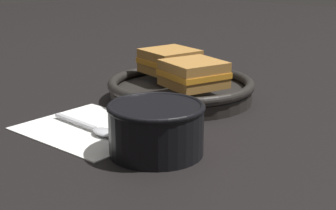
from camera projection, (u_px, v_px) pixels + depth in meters
ground_plane at (154, 132)px, 0.81m from camera, size 4.00×4.00×0.00m
napkin at (93, 128)px, 0.82m from camera, size 0.22×0.18×0.00m
soup_bowl at (156, 126)px, 0.71m from camera, size 0.14×0.14×0.07m
spoon at (96, 129)px, 0.80m from camera, size 0.15×0.03×0.01m
skillet at (181, 89)px, 0.98m from camera, size 0.32×0.33×0.04m
sandwich_near_left at (194, 74)px, 0.91m from camera, size 0.12×0.12×0.05m
sandwich_near_right at (170, 61)px, 1.02m from camera, size 0.12×0.12×0.05m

